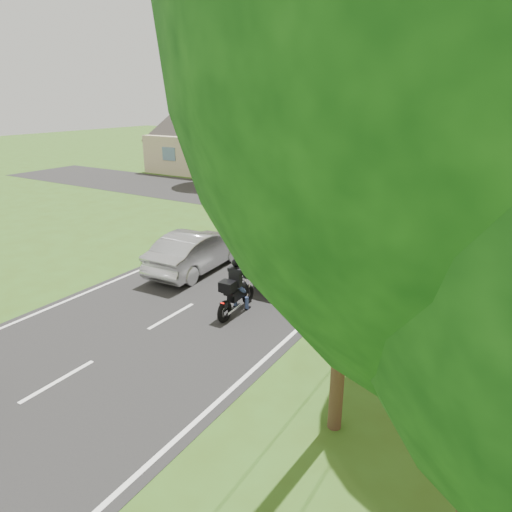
% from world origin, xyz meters
% --- Properties ---
extents(ground, '(140.00, 140.00, 0.00)m').
position_xyz_m(ground, '(0.00, 0.00, 0.00)').
color(ground, '#324E16').
rests_on(ground, ground).
extents(road, '(8.00, 100.00, 0.01)m').
position_xyz_m(road, '(0.00, 10.00, 0.01)').
color(road, black).
rests_on(road, ground).
extents(cross_road, '(60.00, 7.00, 0.01)m').
position_xyz_m(cross_road, '(0.00, 16.00, 0.01)').
color(cross_road, black).
rests_on(cross_road, ground).
extents(motorcycle_rider, '(0.60, 2.11, 1.81)m').
position_xyz_m(motorcycle_rider, '(1.54, 1.26, 0.71)').
color(motorcycle_rider, black).
rests_on(motorcycle_rider, ground).
extents(dark_suv, '(2.96, 5.58, 1.50)m').
position_xyz_m(dark_suv, '(1.99, 5.43, 0.76)').
color(dark_suv, black).
rests_on(dark_suv, road).
extents(silver_sedan, '(1.93, 4.82, 1.56)m').
position_xyz_m(silver_sedan, '(-1.83, 3.59, 0.79)').
color(silver_sedan, '#B7B8BC').
rests_on(silver_sedan, road).
extents(silver_suv, '(1.89, 4.15, 1.38)m').
position_xyz_m(silver_suv, '(-1.79, 8.48, 0.70)').
color(silver_suv, '#AFB3B8').
rests_on(silver_suv, road).
extents(traffic_signal, '(6.38, 0.44, 6.00)m').
position_xyz_m(traffic_signal, '(3.34, 14.00, 4.14)').
color(traffic_signal, black).
rests_on(traffic_signal, ground).
extents(signal_pole_far, '(0.20, 0.20, 6.00)m').
position_xyz_m(signal_pole_far, '(-5.20, 18.00, 3.00)').
color(signal_pole_far, black).
rests_on(signal_pole_far, ground).
extents(utility_pole_near, '(1.60, 0.28, 10.00)m').
position_xyz_m(utility_pole_near, '(6.20, -2.00, 5.08)').
color(utility_pole_near, '#503724').
rests_on(utility_pole_near, ground).
extents(utility_pole_far, '(1.60, 0.28, 10.00)m').
position_xyz_m(utility_pole_far, '(6.20, 22.00, 5.08)').
color(utility_pole_far, '#503724').
rests_on(utility_pole_far, ground).
extents(sign_white, '(0.55, 0.07, 2.12)m').
position_xyz_m(sign_white, '(4.70, 2.98, 1.60)').
color(sign_white, slate).
rests_on(sign_white, ground).
extents(sign_green, '(0.55, 0.07, 2.12)m').
position_xyz_m(sign_green, '(4.90, 10.98, 1.60)').
color(sign_green, slate).
rests_on(sign_green, ground).
extents(tree_left_near, '(5.12, 4.96, 9.22)m').
position_xyz_m(tree_left_near, '(-11.73, 19.78, 6.53)').
color(tree_left_near, '#332316').
rests_on(tree_left_near, ground).
extents(tree_left_far, '(5.76, 5.58, 10.14)m').
position_xyz_m(tree_left_far, '(-13.70, 29.76, 7.13)').
color(tree_left_far, '#332316').
rests_on(tree_left_far, ground).
extents(house, '(10.20, 8.00, 4.84)m').
position_xyz_m(house, '(-16.00, 24.00, 1.77)').
color(house, tan).
rests_on(house, ground).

